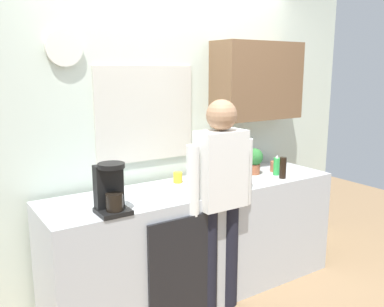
{
  "coord_description": "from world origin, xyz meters",
  "views": [
    {
      "loc": [
        -1.75,
        -2.29,
        1.81
      ],
      "look_at": [
        -0.08,
        0.25,
        1.18
      ],
      "focal_mm": 38.57,
      "sensor_mm": 36.0,
      "label": 1
    }
  ],
  "objects_px": {
    "coffee_maker": "(111,190)",
    "cup_yellow_cup": "(178,177)",
    "potted_plant": "(254,159)",
    "person_at_sink": "(220,189)",
    "bottle_olive_oil": "(214,177)",
    "bottle_dark_sauce": "(283,168)",
    "bottle_amber_beer": "(224,173)",
    "dish_soap": "(277,166)",
    "cup_terracotta_mug": "(275,166)",
    "mixing_bowl": "(221,171)"
  },
  "relations": [
    {
      "from": "bottle_olive_oil",
      "to": "cup_yellow_cup",
      "type": "relative_size",
      "value": 2.94
    },
    {
      "from": "bottle_amber_beer",
      "to": "person_at_sink",
      "type": "bearing_deg",
      "value": -134.03
    },
    {
      "from": "mixing_bowl",
      "to": "bottle_dark_sauce",
      "type": "bearing_deg",
      "value": -44.59
    },
    {
      "from": "potted_plant",
      "to": "dish_soap",
      "type": "height_order",
      "value": "potted_plant"
    },
    {
      "from": "coffee_maker",
      "to": "bottle_dark_sauce",
      "type": "xyz_separation_m",
      "value": [
        1.54,
        0.0,
        -0.06
      ]
    },
    {
      "from": "cup_yellow_cup",
      "to": "potted_plant",
      "type": "relative_size",
      "value": 0.37
    },
    {
      "from": "bottle_olive_oil",
      "to": "cup_yellow_cup",
      "type": "xyz_separation_m",
      "value": [
        -0.07,
        0.4,
        -0.08
      ]
    },
    {
      "from": "bottle_amber_beer",
      "to": "cup_terracotta_mug",
      "type": "xyz_separation_m",
      "value": [
        0.7,
        0.16,
        -0.07
      ]
    },
    {
      "from": "bottle_amber_beer",
      "to": "cup_terracotta_mug",
      "type": "height_order",
      "value": "bottle_amber_beer"
    },
    {
      "from": "cup_yellow_cup",
      "to": "mixing_bowl",
      "type": "height_order",
      "value": "cup_yellow_cup"
    },
    {
      "from": "mixing_bowl",
      "to": "potted_plant",
      "type": "bearing_deg",
      "value": -25.79
    },
    {
      "from": "mixing_bowl",
      "to": "coffee_maker",
      "type": "bearing_deg",
      "value": -162.32
    },
    {
      "from": "bottle_dark_sauce",
      "to": "dish_soap",
      "type": "height_order",
      "value": "same"
    },
    {
      "from": "bottle_dark_sauce",
      "to": "bottle_amber_beer",
      "type": "bearing_deg",
      "value": 175.11
    },
    {
      "from": "person_at_sink",
      "to": "cup_yellow_cup",
      "type": "bearing_deg",
      "value": 109.46
    },
    {
      "from": "bottle_olive_oil",
      "to": "cup_terracotta_mug",
      "type": "xyz_separation_m",
      "value": [
        0.85,
        0.24,
        -0.08
      ]
    },
    {
      "from": "dish_soap",
      "to": "bottle_amber_beer",
      "type": "bearing_deg",
      "value": -174.35
    },
    {
      "from": "bottle_olive_oil",
      "to": "cup_yellow_cup",
      "type": "distance_m",
      "value": 0.42
    },
    {
      "from": "cup_terracotta_mug",
      "to": "potted_plant",
      "type": "distance_m",
      "value": 0.24
    },
    {
      "from": "potted_plant",
      "to": "person_at_sink",
      "type": "xyz_separation_m",
      "value": [
        -0.63,
        -0.34,
        -0.09
      ]
    },
    {
      "from": "bottle_olive_oil",
      "to": "cup_terracotta_mug",
      "type": "height_order",
      "value": "bottle_olive_oil"
    },
    {
      "from": "cup_yellow_cup",
      "to": "dish_soap",
      "type": "bearing_deg",
      "value": -16.89
    },
    {
      "from": "bottle_dark_sauce",
      "to": "mixing_bowl",
      "type": "xyz_separation_m",
      "value": [
        -0.37,
        0.37,
        -0.05
      ]
    },
    {
      "from": "coffee_maker",
      "to": "dish_soap",
      "type": "xyz_separation_m",
      "value": [
        1.57,
        0.11,
        -0.07
      ]
    },
    {
      "from": "cup_terracotta_mug",
      "to": "dish_soap",
      "type": "distance_m",
      "value": 0.12
    },
    {
      "from": "bottle_dark_sauce",
      "to": "bottle_olive_oil",
      "type": "xyz_separation_m",
      "value": [
        -0.74,
        -0.04,
        0.04
      ]
    },
    {
      "from": "coffee_maker",
      "to": "cup_terracotta_mug",
      "type": "distance_m",
      "value": 1.66
    },
    {
      "from": "bottle_dark_sauce",
      "to": "cup_yellow_cup",
      "type": "relative_size",
      "value": 2.12
    },
    {
      "from": "cup_yellow_cup",
      "to": "potted_plant",
      "type": "bearing_deg",
      "value": -10.52
    },
    {
      "from": "coffee_maker",
      "to": "cup_yellow_cup",
      "type": "height_order",
      "value": "coffee_maker"
    },
    {
      "from": "coffee_maker",
      "to": "mixing_bowl",
      "type": "bearing_deg",
      "value": 17.68
    },
    {
      "from": "cup_yellow_cup",
      "to": "bottle_amber_beer",
      "type": "bearing_deg",
      "value": -55.05
    },
    {
      "from": "coffee_maker",
      "to": "bottle_olive_oil",
      "type": "height_order",
      "value": "coffee_maker"
    },
    {
      "from": "potted_plant",
      "to": "person_at_sink",
      "type": "distance_m",
      "value": 0.72
    },
    {
      "from": "coffee_maker",
      "to": "cup_yellow_cup",
      "type": "bearing_deg",
      "value": 27.12
    },
    {
      "from": "cup_terracotta_mug",
      "to": "mixing_bowl",
      "type": "height_order",
      "value": "cup_terracotta_mug"
    },
    {
      "from": "coffee_maker",
      "to": "potted_plant",
      "type": "distance_m",
      "value": 1.45
    },
    {
      "from": "potted_plant",
      "to": "dish_soap",
      "type": "bearing_deg",
      "value": -41.23
    },
    {
      "from": "cup_terracotta_mug",
      "to": "cup_yellow_cup",
      "type": "bearing_deg",
      "value": 170.05
    },
    {
      "from": "mixing_bowl",
      "to": "potted_plant",
      "type": "relative_size",
      "value": 0.96
    },
    {
      "from": "bottle_amber_beer",
      "to": "cup_yellow_cup",
      "type": "distance_m",
      "value": 0.4
    },
    {
      "from": "cup_yellow_cup",
      "to": "coffee_maker",
      "type": "bearing_deg",
      "value": -152.88
    },
    {
      "from": "bottle_olive_oil",
      "to": "potted_plant",
      "type": "xyz_separation_m",
      "value": [
        0.63,
        0.27,
        0.01
      ]
    },
    {
      "from": "potted_plant",
      "to": "coffee_maker",
      "type": "bearing_deg",
      "value": -170.41
    },
    {
      "from": "bottle_amber_beer",
      "to": "bottle_dark_sauce",
      "type": "height_order",
      "value": "bottle_amber_beer"
    },
    {
      "from": "coffee_maker",
      "to": "potted_plant",
      "type": "height_order",
      "value": "coffee_maker"
    },
    {
      "from": "dish_soap",
      "to": "mixing_bowl",
      "type": "bearing_deg",
      "value": 148.14
    },
    {
      "from": "potted_plant",
      "to": "bottle_olive_oil",
      "type": "bearing_deg",
      "value": -156.57
    },
    {
      "from": "bottle_amber_beer",
      "to": "person_at_sink",
      "type": "relative_size",
      "value": 0.14
    },
    {
      "from": "bottle_dark_sauce",
      "to": "person_at_sink",
      "type": "distance_m",
      "value": 0.74
    }
  ]
}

